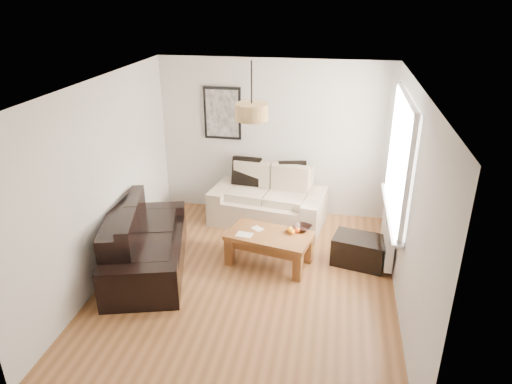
% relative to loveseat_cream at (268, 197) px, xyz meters
% --- Properties ---
extents(floor, '(4.50, 4.50, 0.00)m').
position_rel_loveseat_cream_xyz_m(floor, '(0.01, -1.78, -0.45)').
color(floor, brown).
rests_on(floor, ground).
extents(ceiling, '(3.80, 4.50, 0.00)m').
position_rel_loveseat_cream_xyz_m(ceiling, '(0.01, -1.78, 2.15)').
color(ceiling, white).
rests_on(ceiling, floor).
extents(wall_back, '(3.80, 0.04, 2.60)m').
position_rel_loveseat_cream_xyz_m(wall_back, '(0.01, 0.47, 0.85)').
color(wall_back, silver).
rests_on(wall_back, floor).
extents(wall_front, '(3.80, 0.04, 2.60)m').
position_rel_loveseat_cream_xyz_m(wall_front, '(0.01, -4.03, 0.85)').
color(wall_front, silver).
rests_on(wall_front, floor).
extents(wall_left, '(0.04, 4.50, 2.60)m').
position_rel_loveseat_cream_xyz_m(wall_left, '(-1.89, -1.78, 0.85)').
color(wall_left, silver).
rests_on(wall_left, floor).
extents(wall_right, '(0.04, 4.50, 2.60)m').
position_rel_loveseat_cream_xyz_m(wall_right, '(1.91, -1.78, 0.85)').
color(wall_right, silver).
rests_on(wall_right, floor).
extents(window_bay, '(0.14, 1.90, 1.60)m').
position_rel_loveseat_cream_xyz_m(window_bay, '(1.87, -0.98, 1.15)').
color(window_bay, white).
rests_on(window_bay, wall_right).
extents(radiator, '(0.10, 0.90, 0.52)m').
position_rel_loveseat_cream_xyz_m(radiator, '(1.83, -0.98, -0.07)').
color(radiator, white).
rests_on(radiator, wall_right).
extents(poster, '(0.62, 0.04, 0.87)m').
position_rel_loveseat_cream_xyz_m(poster, '(-0.84, 0.44, 1.25)').
color(poster, black).
rests_on(poster, wall_back).
extents(pendant_shade, '(0.40, 0.40, 0.20)m').
position_rel_loveseat_cream_xyz_m(pendant_shade, '(0.01, -1.48, 1.78)').
color(pendant_shade, tan).
rests_on(pendant_shade, ceiling).
extents(loveseat_cream, '(1.93, 1.24, 0.90)m').
position_rel_loveseat_cream_xyz_m(loveseat_cream, '(0.00, 0.00, 0.00)').
color(loveseat_cream, '#C2B19C').
rests_on(loveseat_cream, floor).
extents(sofa_leather, '(1.45, 2.16, 0.86)m').
position_rel_loveseat_cream_xyz_m(sofa_leather, '(-1.42, -1.69, -0.02)').
color(sofa_leather, black).
rests_on(sofa_leather, floor).
extents(coffee_table, '(1.25, 0.86, 0.47)m').
position_rel_loveseat_cream_xyz_m(coffee_table, '(0.21, -1.27, -0.21)').
color(coffee_table, brown).
rests_on(coffee_table, floor).
extents(ottoman, '(0.80, 0.61, 0.41)m').
position_rel_loveseat_cream_xyz_m(ottoman, '(1.46, -1.05, -0.24)').
color(ottoman, black).
rests_on(ottoman, floor).
extents(cushion_left, '(0.48, 0.19, 0.47)m').
position_rel_loveseat_cream_xyz_m(cushion_left, '(-0.40, 0.22, 0.34)').
color(cushion_left, black).
rests_on(cushion_left, loveseat_cream).
extents(cushion_right, '(0.47, 0.23, 0.45)m').
position_rel_loveseat_cream_xyz_m(cushion_right, '(0.36, 0.22, 0.33)').
color(cushion_right, black).
rests_on(cushion_right, loveseat_cream).
extents(fruit_bowl, '(0.32, 0.32, 0.06)m').
position_rel_loveseat_cream_xyz_m(fruit_bowl, '(0.65, -1.07, 0.05)').
color(fruit_bowl, black).
rests_on(fruit_bowl, coffee_table).
extents(orange_a, '(0.10, 0.10, 0.08)m').
position_rel_loveseat_cream_xyz_m(orange_a, '(0.52, -1.22, 0.06)').
color(orange_a, orange).
rests_on(orange_a, fruit_bowl).
extents(orange_b, '(0.09, 0.09, 0.07)m').
position_rel_loveseat_cream_xyz_m(orange_b, '(0.59, -1.16, 0.06)').
color(orange_b, '#DB4912').
rests_on(orange_b, fruit_bowl).
extents(orange_c, '(0.11, 0.11, 0.09)m').
position_rel_loveseat_cream_xyz_m(orange_c, '(0.48, -1.17, 0.06)').
color(orange_c, '#FF9D15').
rests_on(orange_c, fruit_bowl).
extents(papers, '(0.24, 0.18, 0.01)m').
position_rel_loveseat_cream_xyz_m(papers, '(-0.13, -1.35, 0.02)').
color(papers, silver).
rests_on(papers, coffee_table).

